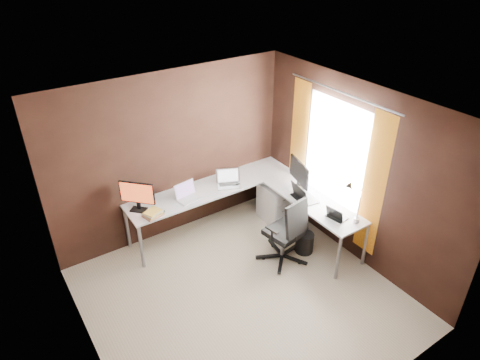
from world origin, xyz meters
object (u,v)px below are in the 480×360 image
monitor_left (137,195)px  laptop_black_small (336,216)px  laptop_black_big (303,196)px  monitor_right (299,173)px  office_chair (285,242)px  wastebasket (304,243)px  laptop_white (187,195)px  laptop_silver (229,182)px  book_stack (153,214)px  desk_lamp (353,198)px  drawer_pedestal (276,202)px

monitor_left → laptop_black_small: 2.68m
monitor_left → laptop_black_small: bearing=7.9°
laptop_black_big → monitor_right: bearing=-21.1°
office_chair → laptop_black_small: bearing=-45.7°
monitor_right → wastebasket: 1.01m
laptop_white → laptop_silver: bearing=-10.0°
monitor_right → book_stack: size_ratio=1.90×
laptop_white → office_chair: office_chair is taller
laptop_white → wastebasket: size_ratio=1.21×
book_stack → laptop_black_small: bearing=-35.0°
laptop_silver → book_stack: bearing=-149.7°
monitor_right → laptop_black_big: 0.37m
laptop_silver → laptop_black_big: bearing=-30.3°
laptop_black_big → office_chair: bearing=121.8°
laptop_silver → desk_lamp: desk_lamp is taller
monitor_left → wastebasket: monitor_left is taller
drawer_pedestal → book_stack: size_ratio=2.12×
monitor_right → desk_lamp: (0.01, -1.02, 0.11)m
monitor_left → monitor_right: bearing=26.3°
laptop_black_small → office_chair: 0.80m
laptop_silver → office_chair: bearing=-55.3°
laptop_silver → laptop_black_small: laptop_silver is taller
drawer_pedestal → office_chair: bearing=-120.8°
monitor_left → laptop_white: monitor_left is taller
laptop_white → wastebasket: 1.82m
monitor_left → office_chair: 2.13m
drawer_pedestal → monitor_left: (-2.09, 0.40, 0.67)m
monitor_left → monitor_right: size_ratio=0.80×
laptop_black_small → wastebasket: size_ratio=0.95×
laptop_black_big → laptop_black_small: 0.59m
drawer_pedestal → desk_lamp: bearing=-85.9°
monitor_right → wastebasket: bearing=167.0°
monitor_right → laptop_black_small: size_ratio=1.87×
laptop_white → desk_lamp: (1.50, -1.70, 0.32)m
drawer_pedestal → laptop_silver: laptop_silver is taller
laptop_black_small → desk_lamp: bearing=-156.6°
laptop_silver → book_stack: size_ratio=1.50×
laptop_black_small → monitor_right: bearing=-14.9°
laptop_black_small → desk_lamp: desk_lamp is taller
book_stack → wastebasket: (1.83, -1.05, -0.62)m
desk_lamp → laptop_white: bearing=125.1°
monitor_right → laptop_black_big: bearing=165.3°
laptop_silver → wastebasket: (0.55, -1.17, -0.63)m
monitor_left → monitor_right: monitor_right is taller
desk_lamp → book_stack: bearing=137.0°
drawer_pedestal → laptop_black_big: bearing=-95.3°
monitor_left → laptop_silver: 1.40m
laptop_black_small → wastebasket: laptop_black_small is taller
laptop_silver → desk_lamp: bearing=-39.2°
monitor_right → monitor_left: bearing=84.2°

